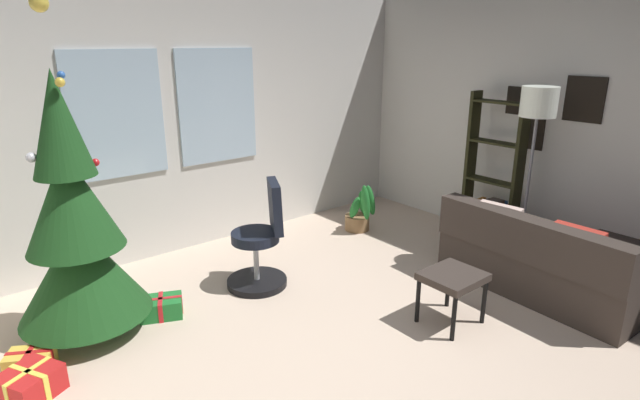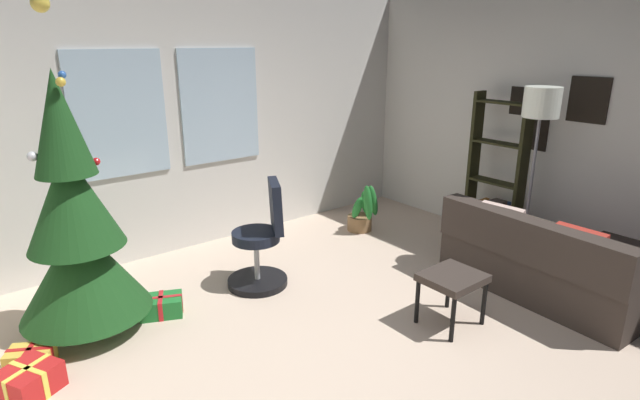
# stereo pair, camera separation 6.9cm
# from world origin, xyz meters

# --- Properties ---
(ground_plane) EXTENTS (5.36, 5.45, 0.10)m
(ground_plane) POSITION_xyz_m (0.00, 0.00, -0.05)
(ground_plane) COLOR beige
(wall_back_with_windows) EXTENTS (5.36, 0.12, 2.77)m
(wall_back_with_windows) POSITION_xyz_m (-0.02, 2.77, 1.39)
(wall_back_with_windows) COLOR silver
(wall_back_with_windows) RESTS_ON ground_plane
(wall_right_with_frames) EXTENTS (0.12, 5.45, 2.77)m
(wall_right_with_frames) POSITION_xyz_m (2.73, 0.00, 1.39)
(wall_right_with_frames) COLOR silver
(wall_right_with_frames) RESTS_ON ground_plane
(couch) EXTENTS (1.63, 1.82, 0.78)m
(couch) POSITION_xyz_m (1.89, -0.37, 0.27)
(couch) COLOR #372E28
(couch) RESTS_ON ground_plane
(footstool) EXTENTS (0.46, 0.41, 0.44)m
(footstool) POSITION_xyz_m (0.64, -0.07, 0.38)
(footstool) COLOR #372E28
(footstool) RESTS_ON ground_plane
(holiday_tree) EXTENTS (0.97, 0.97, 2.49)m
(holiday_tree) POSITION_xyz_m (-1.67, 1.65, 0.83)
(holiday_tree) COLOR #4C331E
(holiday_tree) RESTS_ON ground_plane
(gift_box_red) EXTENTS (0.42, 0.42, 0.19)m
(gift_box_red) POSITION_xyz_m (-2.19, 1.09, 0.09)
(gift_box_red) COLOR red
(gift_box_red) RESTS_ON ground_plane
(gift_box_green) EXTENTS (0.40, 0.36, 0.17)m
(gift_box_green) POSITION_xyz_m (-1.14, 1.51, 0.08)
(gift_box_green) COLOR #1E722D
(gift_box_green) RESTS_ON ground_plane
(gift_box_gold) EXTENTS (0.35, 0.31, 0.15)m
(gift_box_gold) POSITION_xyz_m (-2.13, 1.39, 0.07)
(gift_box_gold) COLOR gold
(gift_box_gold) RESTS_ON ground_plane
(office_chair) EXTENTS (0.58, 0.57, 1.00)m
(office_chair) POSITION_xyz_m (-0.18, 1.45, 0.40)
(office_chair) COLOR black
(office_chair) RESTS_ON ground_plane
(bookshelf) EXTENTS (0.18, 0.64, 1.67)m
(bookshelf) POSITION_xyz_m (2.46, 0.76, 0.74)
(bookshelf) COLOR black
(bookshelf) RESTS_ON ground_plane
(floor_lamp) EXTENTS (0.33, 0.33, 1.79)m
(floor_lamp) POSITION_xyz_m (2.09, 0.16, 1.51)
(floor_lamp) COLOR slate
(floor_lamp) RESTS_ON ground_plane
(potted_plant) EXTENTS (0.41, 0.39, 0.62)m
(potted_plant) POSITION_xyz_m (1.51, 1.89, 0.22)
(potted_plant) COLOR olive
(potted_plant) RESTS_ON ground_plane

